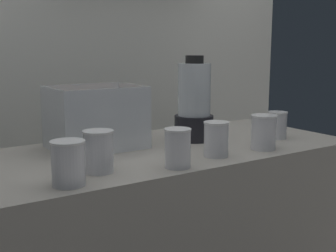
{
  "coord_description": "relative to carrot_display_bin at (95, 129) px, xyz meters",
  "views": [
    {
      "loc": [
        -0.86,
        -1.33,
        1.27
      ],
      "look_at": [
        0.0,
        0.0,
        0.98
      ],
      "focal_mm": 46.5,
      "sensor_mm": 36.0,
      "label": 1
    }
  ],
  "objects": [
    {
      "name": "back_wall_unit",
      "position": [
        0.23,
        0.63,
        0.29
      ],
      "size": [
        2.6,
        0.24,
        2.5
      ],
      "color": "silver",
      "rests_on": "ground_plane"
    },
    {
      "name": "carrot_display_bin",
      "position": [
        0.0,
        0.0,
        0.0
      ],
      "size": [
        0.33,
        0.25,
        0.23
      ],
      "color": "white",
      "rests_on": "counter"
    },
    {
      "name": "blender_pitcher",
      "position": [
        0.39,
        -0.09,
        0.07
      ],
      "size": [
        0.16,
        0.16,
        0.34
      ],
      "color": "black",
      "rests_on": "counter"
    },
    {
      "name": "juice_cup_mango_far_left",
      "position": [
        -0.24,
        -0.38,
        -0.01
      ],
      "size": [
        0.09,
        0.09,
        0.12
      ],
      "color": "white",
      "rests_on": "counter"
    },
    {
      "name": "juice_cup_pomegranate_left",
      "position": [
        -0.12,
        -0.31,
        -0.02
      ],
      "size": [
        0.09,
        0.09,
        0.13
      ],
      "color": "white",
      "rests_on": "counter"
    },
    {
      "name": "juice_cup_orange_middle",
      "position": [
        0.1,
        -0.39,
        -0.02
      ],
      "size": [
        0.08,
        0.08,
        0.12
      ],
      "color": "white",
      "rests_on": "counter"
    },
    {
      "name": "juice_cup_orange_right",
      "position": [
        0.29,
        -0.35,
        -0.02
      ],
      "size": [
        0.09,
        0.09,
        0.12
      ],
      "color": "white",
      "rests_on": "counter"
    },
    {
      "name": "juice_cup_pomegranate_far_right",
      "position": [
        0.5,
        -0.36,
        -0.02
      ],
      "size": [
        0.09,
        0.09,
        0.13
      ],
      "color": "white",
      "rests_on": "counter"
    },
    {
      "name": "juice_cup_beet_rightmost",
      "position": [
        0.69,
        -0.25,
        -0.02
      ],
      "size": [
        0.08,
        0.08,
        0.11
      ],
      "color": "white",
      "rests_on": "counter"
    }
  ]
}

